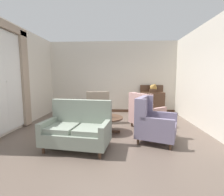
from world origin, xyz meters
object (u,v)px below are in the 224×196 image
object	(u,v)px
porcelain_vase	(109,112)
sideboard	(152,101)
armchair_beside_settee	(153,123)
armchair_back_corner	(98,109)
gramophone	(154,87)
coffee_table	(107,120)
settee	(78,129)
side_table	(144,113)
armchair_near_window	(145,113)

from	to	relation	value
porcelain_vase	sideboard	world-z (taller)	sideboard
armchair_beside_settee	sideboard	xyz separation A→B (m)	(0.57, 3.11, 0.08)
armchair_back_corner	gramophone	distance (m)	2.64
coffee_table	porcelain_vase	bearing A→B (deg)	-44.12
armchair_back_corner	porcelain_vase	bearing A→B (deg)	100.72
porcelain_vase	settee	world-z (taller)	settee
coffee_table	side_table	size ratio (longest dim) A/B	1.23
gramophone	armchair_near_window	bearing A→B (deg)	-108.21
armchair_back_corner	gramophone	xyz separation A→B (m)	(2.19, 1.31, 0.69)
coffee_table	armchair_beside_settee	bearing A→B (deg)	-26.58
porcelain_vase	side_table	bearing A→B (deg)	31.93
armchair_near_window	sideboard	world-z (taller)	sideboard
porcelain_vase	settee	xyz separation A→B (m)	(-0.60, -1.01, -0.17)
armchair_beside_settee	armchair_back_corner	bearing A→B (deg)	64.16
coffee_table	gramophone	size ratio (longest dim) A/B	1.86
settee	armchair_back_corner	bearing A→B (deg)	94.40
side_table	armchair_near_window	bearing A→B (deg)	-79.97
coffee_table	armchair_beside_settee	distance (m)	1.28
armchair_near_window	armchair_back_corner	world-z (taller)	armchair_near_window
settee	side_table	bearing A→B (deg)	52.90
armchair_beside_settee	gramophone	world-z (taller)	gramophone
settee	armchair_back_corner	size ratio (longest dim) A/B	1.38
armchair_back_corner	side_table	world-z (taller)	armchair_back_corner
armchair_beside_settee	sideboard	world-z (taller)	sideboard
porcelain_vase	sideboard	distance (m)	3.08
settee	side_table	world-z (taller)	settee
settee	sideboard	world-z (taller)	sideboard
armchair_near_window	armchair_beside_settee	bearing A→B (deg)	143.91
porcelain_vase	coffee_table	bearing A→B (deg)	135.88
gramophone	settee	bearing A→B (deg)	-123.51
side_table	sideboard	size ratio (longest dim) A/B	0.59
armchair_back_corner	gramophone	size ratio (longest dim) A/B	2.25
armchair_near_window	side_table	size ratio (longest dim) A/B	1.62
porcelain_vase	armchair_beside_settee	bearing A→B (deg)	-25.77
armchair_back_corner	side_table	xyz separation A→B (m)	(1.54, -0.51, -0.01)
coffee_table	side_table	distance (m)	1.28
armchair_back_corner	side_table	distance (m)	1.62
sideboard	gramophone	world-z (taller)	gramophone
coffee_table	armchair_near_window	world-z (taller)	armchair_near_window
porcelain_vase	armchair_near_window	bearing A→B (deg)	27.86
gramophone	sideboard	bearing A→B (deg)	117.55
armchair_beside_settee	side_table	distance (m)	1.20
settee	armchair_beside_settee	distance (m)	1.77
porcelain_vase	gramophone	bearing A→B (deg)	55.47
porcelain_vase	sideboard	bearing A→B (deg)	57.07
settee	side_table	distance (m)	2.36
settee	armchair_near_window	world-z (taller)	armchair_near_window
porcelain_vase	gramophone	distance (m)	3.08
armchair_beside_settee	coffee_table	bearing A→B (deg)	85.02
coffee_table	sideboard	bearing A→B (deg)	56.02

